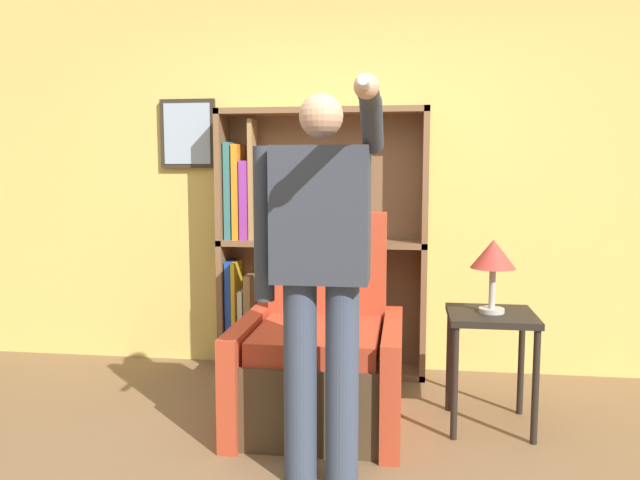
# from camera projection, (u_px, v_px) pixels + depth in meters

# --- Properties ---
(wall_back) EXTENTS (8.00, 0.11, 2.80)m
(wall_back) POSITION_uv_depth(u_px,v_px,m) (343.00, 172.00, 4.40)
(wall_back) COLOR #E0C160
(wall_back) RESTS_ON ground_plane
(bookcase) EXTENTS (1.43, 0.28, 1.83)m
(bookcase) POSITION_uv_depth(u_px,v_px,m) (301.00, 245.00, 4.34)
(bookcase) COLOR brown
(bookcase) RESTS_ON ground_plane
(armchair) EXTENTS (0.90, 0.90, 1.16)m
(armchair) POSITION_uv_depth(u_px,v_px,m) (321.00, 358.00, 3.51)
(armchair) COLOR #4C3823
(armchair) RESTS_ON ground_plane
(person_standing) EXTENTS (0.57, 0.78, 1.74)m
(person_standing) POSITION_uv_depth(u_px,v_px,m) (320.00, 266.00, 2.73)
(person_standing) COLOR #384256
(person_standing) RESTS_ON ground_plane
(side_table) EXTENTS (0.46, 0.46, 0.64)m
(side_table) POSITION_uv_depth(u_px,v_px,m) (491.00, 332.00, 3.40)
(side_table) COLOR black
(side_table) RESTS_ON ground_plane
(table_lamp) EXTENTS (0.24, 0.24, 0.40)m
(table_lamp) POSITION_uv_depth(u_px,v_px,m) (493.00, 258.00, 3.36)
(table_lamp) COLOR #B7B2A8
(table_lamp) RESTS_ON side_table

